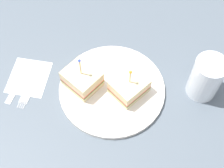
{
  "coord_description": "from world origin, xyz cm",
  "views": [
    {
      "loc": [
        36.55,
        -16.63,
        70.38
      ],
      "look_at": [
        0.0,
        0.0,
        3.16
      ],
      "focal_mm": 50.81,
      "sensor_mm": 36.0,
      "label": 1
    }
  ],
  "objects_px": {
    "knife": "(17,86)",
    "sandwich_half_front": "(129,87)",
    "napkin": "(29,77)",
    "fork": "(28,92)",
    "plate": "(112,89)",
    "drink_glass": "(206,79)",
    "sandwich_half_back": "(82,79)"
  },
  "relations": [
    {
      "from": "napkin",
      "to": "plate",
      "type": "bearing_deg",
      "value": 55.38
    },
    {
      "from": "sandwich_half_front",
      "to": "fork",
      "type": "xyz_separation_m",
      "value": [
        -0.11,
        -0.23,
        -0.03
      ]
    },
    {
      "from": "fork",
      "to": "knife",
      "type": "height_order",
      "value": "same"
    },
    {
      "from": "sandwich_half_back",
      "to": "napkin",
      "type": "height_order",
      "value": "sandwich_half_back"
    },
    {
      "from": "sandwich_half_front",
      "to": "plate",
      "type": "bearing_deg",
      "value": -126.41
    },
    {
      "from": "drink_glass",
      "to": "knife",
      "type": "distance_m",
      "value": 0.47
    },
    {
      "from": "plate",
      "to": "drink_glass",
      "type": "xyz_separation_m",
      "value": [
        0.09,
        0.21,
        0.05
      ]
    },
    {
      "from": "plate",
      "to": "drink_glass",
      "type": "height_order",
      "value": "drink_glass"
    },
    {
      "from": "knife",
      "to": "fork",
      "type": "bearing_deg",
      "value": 35.78
    },
    {
      "from": "sandwich_half_back",
      "to": "napkin",
      "type": "xyz_separation_m",
      "value": [
        -0.08,
        -0.12,
        -0.04
      ]
    },
    {
      "from": "plate",
      "to": "knife",
      "type": "relative_size",
      "value": 2.76
    },
    {
      "from": "sandwich_half_front",
      "to": "drink_glass",
      "type": "relative_size",
      "value": 0.85
    },
    {
      "from": "drink_glass",
      "to": "napkin",
      "type": "relative_size",
      "value": 1.06
    },
    {
      "from": "napkin",
      "to": "fork",
      "type": "bearing_deg",
      "value": -19.19
    },
    {
      "from": "napkin",
      "to": "knife",
      "type": "relative_size",
      "value": 1.13
    },
    {
      "from": "napkin",
      "to": "knife",
      "type": "distance_m",
      "value": 0.04
    },
    {
      "from": "sandwich_half_back",
      "to": "napkin",
      "type": "distance_m",
      "value": 0.15
    },
    {
      "from": "napkin",
      "to": "sandwich_half_back",
      "type": "bearing_deg",
      "value": 54.86
    },
    {
      "from": "sandwich_half_front",
      "to": "napkin",
      "type": "distance_m",
      "value": 0.27
    },
    {
      "from": "sandwich_half_front",
      "to": "drink_glass",
      "type": "bearing_deg",
      "value": 68.67
    },
    {
      "from": "sandwich_half_front",
      "to": "napkin",
      "type": "xyz_separation_m",
      "value": [
        -0.15,
        -0.22,
        -0.03
      ]
    },
    {
      "from": "knife",
      "to": "sandwich_half_front",
      "type": "bearing_deg",
      "value": 61.28
    },
    {
      "from": "plate",
      "to": "napkin",
      "type": "xyz_separation_m",
      "value": [
        -0.13,
        -0.18,
        -0.01
      ]
    },
    {
      "from": "plate",
      "to": "fork",
      "type": "height_order",
      "value": "plate"
    },
    {
      "from": "drink_glass",
      "to": "fork",
      "type": "bearing_deg",
      "value": -113.68
    },
    {
      "from": "plate",
      "to": "sandwich_half_back",
      "type": "bearing_deg",
      "value": -123.62
    },
    {
      "from": "plate",
      "to": "sandwich_half_back",
      "type": "relative_size",
      "value": 2.51
    },
    {
      "from": "napkin",
      "to": "knife",
      "type": "xyz_separation_m",
      "value": [
        0.01,
        -0.03,
        0.0
      ]
    },
    {
      "from": "sandwich_half_front",
      "to": "fork",
      "type": "distance_m",
      "value": 0.26
    },
    {
      "from": "fork",
      "to": "knife",
      "type": "relative_size",
      "value": 1.08
    },
    {
      "from": "drink_glass",
      "to": "knife",
      "type": "height_order",
      "value": "drink_glass"
    },
    {
      "from": "plate",
      "to": "fork",
      "type": "relative_size",
      "value": 2.55
    }
  ]
}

